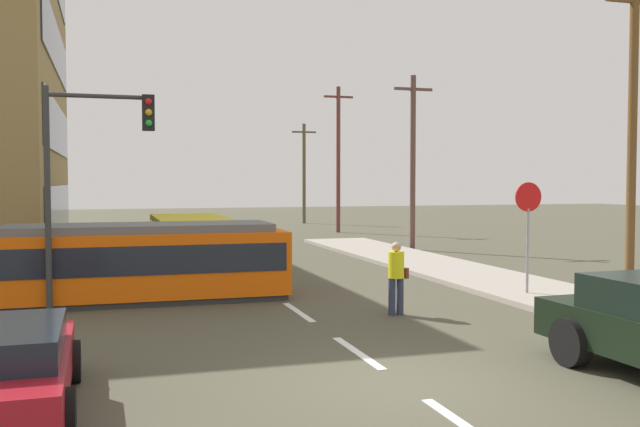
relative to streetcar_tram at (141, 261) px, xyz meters
name	(u,v)px	position (x,y,z in m)	size (l,w,h in m)	color
ground_plane	(262,287)	(3.41, 1.19, -1.01)	(120.00, 120.00, 0.00)	#4B4938
sidewalk_curb_right	(549,295)	(10.21, -2.81, -0.94)	(3.20, 36.00, 0.14)	#A1988D
lane_stripe_1	(358,352)	(3.41, -6.81, -1.00)	(0.16, 2.40, 0.01)	silver
lane_stripe_2	(298,312)	(3.41, -2.81, -1.00)	(0.16, 2.40, 0.01)	silver
lane_stripe_3	(233,267)	(3.41, 6.00, -1.00)	(0.16, 2.40, 0.01)	silver
lane_stripe_4	(209,251)	(3.41, 12.00, -1.00)	(0.16, 2.40, 0.01)	silver
streetcar_tram	(141,261)	(0.00, 0.00, 0.00)	(7.39, 2.63, 1.95)	#F45B09
city_bus	(191,238)	(2.07, 6.85, 0.01)	(2.59, 5.97, 1.76)	gold
pedestrian_crossing	(396,274)	(5.46, -3.80, -0.07)	(0.49, 0.36, 1.67)	#2C344C
stop_sign	(528,214)	(9.64, -2.66, 1.19)	(0.76, 0.07, 2.88)	gray
traffic_light_mast	(90,157)	(-1.17, -1.37, 2.61)	(2.46, 0.33, 5.21)	#333333
utility_pole_near	(632,131)	(12.57, -3.00, 3.37)	(1.80, 0.24, 8.40)	brown
utility_pole_mid	(413,159)	(12.13, 9.92, 3.02)	(1.80, 0.24, 7.69)	brown
utility_pole_far	(338,157)	(12.36, 20.98, 3.50)	(1.80, 0.24, 8.64)	brown
utility_pole_distant	(304,171)	(12.84, 30.18, 2.77)	(1.80, 0.24, 7.20)	brown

